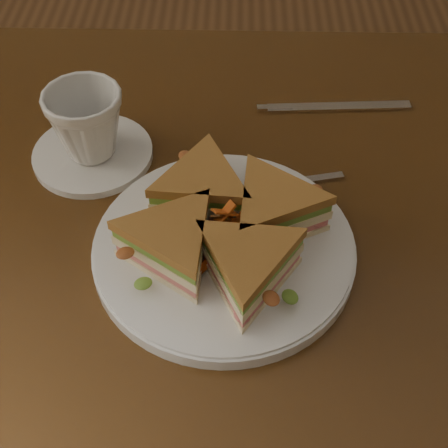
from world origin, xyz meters
name	(u,v)px	position (x,y,z in m)	size (l,w,h in m)	color
table	(241,265)	(0.00, 0.00, 0.65)	(1.20, 0.80, 0.75)	#321C0B
plate	(224,249)	(-0.02, -0.06, 0.76)	(0.29, 0.29, 0.02)	silver
sandwich_wedges	(224,227)	(-0.02, -0.06, 0.80)	(0.28, 0.28, 0.06)	#F6E5B5
crisps_mound	(224,230)	(-0.02, -0.06, 0.79)	(0.09, 0.09, 0.05)	#CD571A
spoon	(236,189)	(-0.01, 0.04, 0.75)	(0.18, 0.06, 0.01)	silver
knife	(328,107)	(0.12, 0.20, 0.75)	(0.22, 0.03, 0.00)	silver
saucer	(93,154)	(-0.19, 0.10, 0.76)	(0.15, 0.15, 0.01)	silver
coffee_cup	(87,124)	(-0.19, 0.10, 0.80)	(0.10, 0.10, 0.09)	silver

